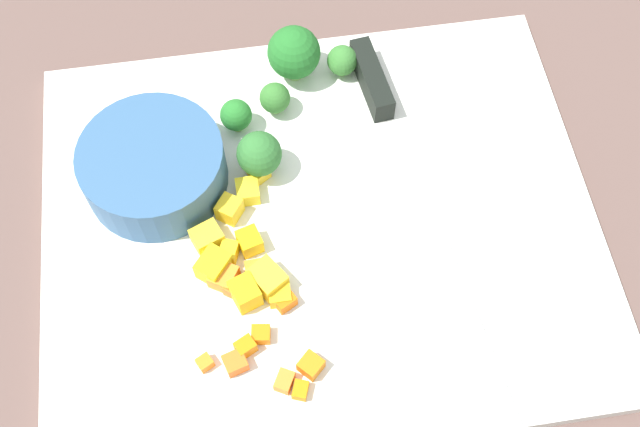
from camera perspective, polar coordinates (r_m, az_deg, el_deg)
ground_plane at (r=0.59m, az=0.00°, el=-1.00°), size 4.00×4.00×0.00m
cutting_board at (r=0.59m, az=0.00°, el=-0.73°), size 0.41×0.34×0.01m
prep_bowl at (r=0.60m, az=-12.02°, el=3.34°), size 0.11×0.11×0.04m
chef_knife at (r=0.61m, az=5.64°, el=4.87°), size 0.06×0.33×0.02m
carrot_dice_0 at (r=0.56m, az=-4.68°, el=-4.35°), size 0.01×0.02×0.02m
carrot_dice_1 at (r=0.53m, az=-2.60°, el=-12.10°), size 0.02×0.02×0.01m
carrot_dice_2 at (r=0.56m, az=-7.03°, el=-4.60°), size 0.02×0.02×0.01m
carrot_dice_3 at (r=0.54m, az=-5.44°, el=-9.64°), size 0.02×0.02×0.01m
carrot_dice_4 at (r=0.54m, az=-4.32°, el=-8.77°), size 0.01×0.01×0.01m
carrot_dice_5 at (r=0.56m, az=-6.19°, el=-5.39°), size 0.02×0.02×0.01m
carrot_dice_6 at (r=0.54m, az=-8.37°, el=-10.69°), size 0.01×0.01×0.01m
carrot_dice_7 at (r=0.53m, az=-0.67°, el=-10.99°), size 0.02×0.02×0.01m
carrot_dice_8 at (r=0.53m, az=-1.43°, el=-12.73°), size 0.01×0.01×0.01m
carrot_dice_9 at (r=0.54m, az=-6.18°, el=-10.74°), size 0.02×0.02×0.01m
carrot_dice_10 at (r=0.55m, az=-2.68°, el=-6.22°), size 0.02×0.02×0.01m
pepper_dice_0 at (r=0.57m, az=-5.14°, el=-2.04°), size 0.02×0.02×0.02m
pepper_dice_1 at (r=0.57m, az=-6.64°, el=-2.81°), size 0.02×0.02×0.01m
pepper_dice_2 at (r=0.57m, az=-8.20°, el=-1.79°), size 0.03×0.02×0.02m
pepper_dice_3 at (r=0.59m, az=-5.28°, el=1.62°), size 0.02×0.02×0.01m
pepper_dice_4 at (r=0.55m, az=-2.94°, el=-5.95°), size 0.02×0.01×0.01m
pepper_dice_5 at (r=0.56m, az=-7.73°, el=-3.79°), size 0.03×0.03×0.02m
pepper_dice_6 at (r=0.60m, az=-4.49°, el=3.05°), size 0.02×0.02×0.01m
pepper_dice_7 at (r=0.58m, az=-6.61°, el=0.30°), size 0.02×0.02×0.02m
pepper_dice_8 at (r=0.55m, az=-5.46°, el=-5.79°), size 0.02×0.03×0.02m
pepper_dice_9 at (r=0.55m, az=-3.82°, el=-4.76°), size 0.03×0.03×0.02m
broccoli_floret_0 at (r=0.65m, az=1.63°, el=11.05°), size 0.02×0.02×0.03m
broccoli_floret_1 at (r=0.62m, az=-3.30°, el=8.37°), size 0.02×0.02×0.03m
broccoli_floret_2 at (r=0.62m, az=-6.13°, el=7.11°), size 0.03×0.03×0.03m
broccoli_floret_3 at (r=0.64m, az=-2.21°, el=11.54°), size 0.04×0.04×0.05m
broccoli_floret_4 at (r=0.59m, az=-4.44°, el=4.32°), size 0.03×0.03×0.04m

